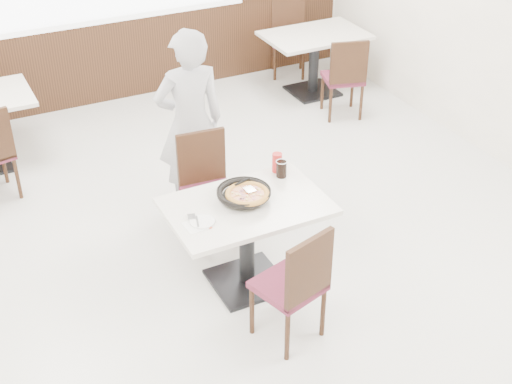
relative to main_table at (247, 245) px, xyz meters
name	(u,v)px	position (x,y,z in m)	size (l,w,h in m)	color
floor	(249,251)	(0.20, 0.37, -0.38)	(7.00, 7.00, 0.00)	#B7B6B2
wainscot_back	(119,55)	(0.20, 3.85, 0.18)	(5.90, 0.03, 1.10)	black
fluo_panel_a	(76,0)	(-1.30, -1.13, 2.40)	(1.20, 0.60, 0.02)	white
main_table	(247,245)	(0.00, 0.00, 0.00)	(1.20, 0.80, 0.75)	silver
chair_near	(288,283)	(0.00, -0.65, 0.10)	(0.42, 0.42, 0.95)	black
chair_far	(209,192)	(-0.01, 0.69, 0.10)	(0.42, 0.42, 0.95)	black
trivet	(251,200)	(0.04, 0.01, 0.39)	(0.13, 0.13, 0.04)	black
pizza_pan	(244,195)	(0.01, 0.06, 0.42)	(0.32, 0.32, 0.01)	black
pizza	(247,196)	(0.01, 0.01, 0.44)	(0.29, 0.29, 0.02)	#B38035
pizza_server	(250,189)	(0.05, 0.04, 0.47)	(0.07, 0.09, 0.00)	silver
napkin	(196,225)	(-0.45, -0.09, 0.38)	(0.16, 0.16, 0.00)	silver
side_plate	(202,222)	(-0.39, -0.08, 0.38)	(0.18, 0.18, 0.01)	white
fork	(197,221)	(-0.43, -0.07, 0.39)	(0.01, 0.14, 0.00)	silver
cola_glass	(281,169)	(0.42, 0.24, 0.44)	(0.08, 0.08, 0.13)	black
red_cup	(277,163)	(0.43, 0.32, 0.45)	(0.08, 0.08, 0.16)	red
diner_person	(190,123)	(0.05, 1.23, 0.48)	(0.62, 0.41, 1.71)	silver
bg_table_right	(314,64)	(2.34, 2.94, 0.00)	(1.20, 0.80, 0.75)	silver
bg_chair_right_near	(343,76)	(2.32, 2.26, 0.10)	(0.42, 0.42, 0.95)	black
bg_chair_right_far	(289,39)	(2.34, 3.58, 0.10)	(0.42, 0.42, 0.95)	black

